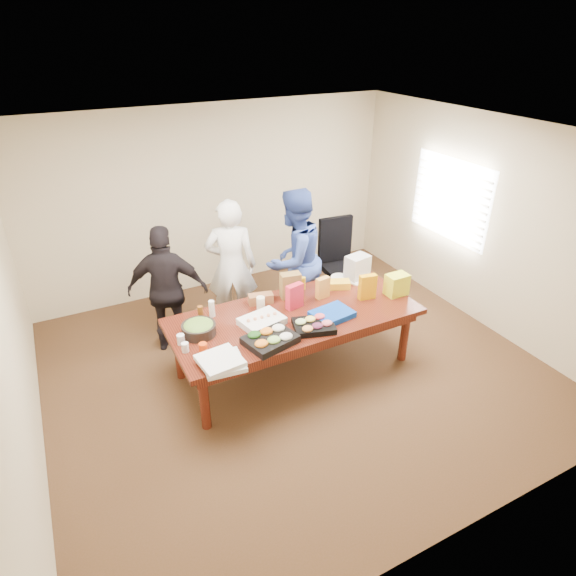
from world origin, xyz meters
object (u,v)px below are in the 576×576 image
office_chair (343,266)px  sheet_cake (262,321)px  conference_table (295,342)px  person_right (294,260)px  person_center (231,266)px  salad_bowl (199,329)px

office_chair → sheet_cake: size_ratio=2.68×
conference_table → person_right: bearing=62.9°
conference_table → person_right: (0.47, 0.91, 0.56)m
person_center → sheet_cake: 1.22m
office_chair → sheet_cake: bearing=-143.4°
sheet_cake → salad_bowl: (-0.67, 0.13, 0.02)m
conference_table → office_chair: office_chair is taller
conference_table → sheet_cake: size_ratio=6.26×
office_chair → person_center: size_ratio=0.67×
conference_table → sheet_cake: bearing=-177.5°
person_center → sheet_cake: size_ratio=3.99×
person_right → sheet_cake: size_ratio=4.20×
sheet_cake → office_chair: bearing=19.8°
office_chair → sheet_cake: office_chair is taller
sheet_cake → person_right: bearing=34.9°
person_center → salad_bowl: 1.35m
person_center → person_right: bearing=-177.9°
person_right → salad_bowl: size_ratio=5.21×
sheet_cake → salad_bowl: 0.68m
person_center → sheet_cake: bearing=106.9°
sheet_cake → salad_bowl: bearing=157.5°
person_right → sheet_cake: bearing=25.2°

